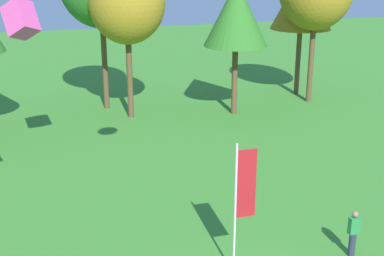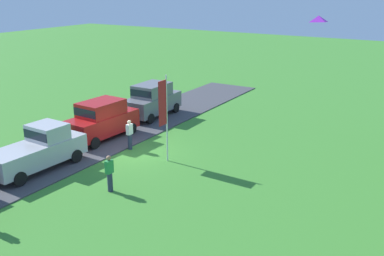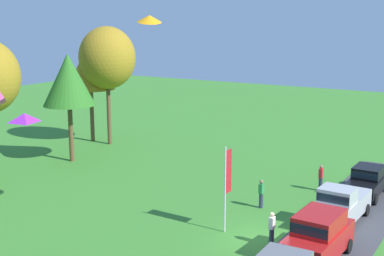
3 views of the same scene
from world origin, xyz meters
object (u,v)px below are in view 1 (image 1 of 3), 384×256
at_px(tree_center_back, 127,2).
at_px(tree_left_of_center, 236,14).
at_px(flag_banner, 243,193).
at_px(kite_box_topmost, 21,19).
at_px(person_beside_suv, 353,233).

bearing_deg(tree_center_back, tree_left_of_center, -10.29).
xyz_separation_m(tree_center_back, flag_banner, (0.31, -17.98, -4.21)).
height_order(tree_center_back, flag_banner, tree_center_back).
bearing_deg(kite_box_topmost, tree_center_back, 52.73).
bearing_deg(kite_box_topmost, person_beside_suv, -44.80).
bearing_deg(tree_center_back, kite_box_topmost, -127.27).
bearing_deg(person_beside_suv, kite_box_topmost, 135.20).
distance_m(tree_center_back, tree_left_of_center, 6.65).
relative_size(tree_center_back, tree_left_of_center, 1.15).
distance_m(tree_left_of_center, kite_box_topmost, 14.16).
height_order(flag_banner, kite_box_topmost, kite_box_topmost).
height_order(tree_left_of_center, flag_banner, tree_left_of_center).
height_order(person_beside_suv, tree_center_back, tree_center_back).
bearing_deg(tree_left_of_center, kite_box_topmost, -151.88).
bearing_deg(tree_center_back, person_beside_suv, -76.36).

